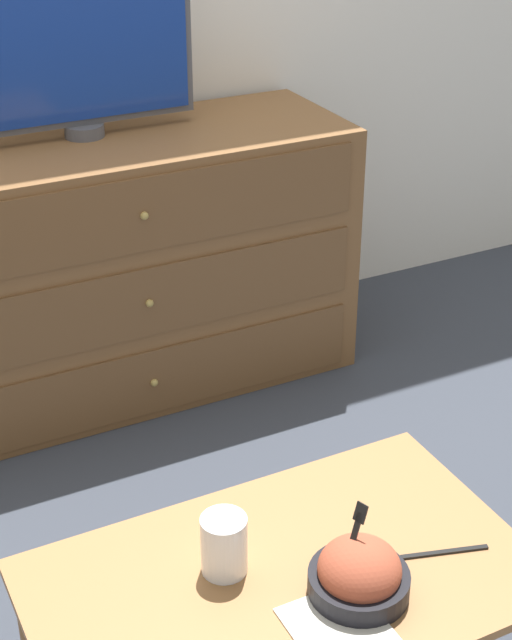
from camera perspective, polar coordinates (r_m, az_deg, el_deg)
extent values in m
plane|color=#383D47|center=(3.56, -11.08, -1.66)|extent=(12.00, 12.00, 0.00)
cube|color=brown|center=(3.15, -7.99, 3.04)|extent=(1.48, 0.52, 0.84)
cube|color=brown|center=(3.06, -5.98, -3.59)|extent=(1.36, 0.01, 0.22)
sphere|color=tan|center=(3.05, -5.94, -3.65)|extent=(0.02, 0.02, 0.02)
cube|color=brown|center=(2.92, -6.26, 1.03)|extent=(1.36, 0.01, 0.22)
sphere|color=tan|center=(2.92, -6.21, 0.99)|extent=(0.02, 0.02, 0.02)
cube|color=brown|center=(2.80, -6.56, 6.09)|extent=(1.36, 0.01, 0.22)
sphere|color=tan|center=(2.80, -6.51, 6.04)|extent=(0.02, 0.02, 0.02)
cylinder|color=#515156|center=(3.03, -9.95, 10.81)|extent=(0.12, 0.12, 0.04)
cube|color=#515156|center=(2.98, -10.40, 15.22)|extent=(0.70, 0.04, 0.44)
cube|color=navy|center=(2.96, -10.27, 15.13)|extent=(0.66, 0.01, 0.40)
cube|color=#9E6B3D|center=(1.88, 1.64, -14.93)|extent=(0.93, 0.56, 0.02)
cylinder|color=brown|center=(2.37, 8.08, -12.10)|extent=(0.04, 0.04, 0.46)
cylinder|color=black|center=(1.84, 5.99, -14.97)|extent=(0.19, 0.19, 0.04)
ellipsoid|color=#AD4C33|center=(1.82, 6.04, -14.23)|extent=(0.15, 0.15, 0.11)
cube|color=black|center=(1.81, 5.51, -13.12)|extent=(0.05, 0.03, 0.14)
cube|color=black|center=(1.78, 6.11, -11.09)|extent=(0.02, 0.03, 0.04)
cylinder|color=beige|center=(1.87, -1.86, -13.45)|extent=(0.08, 0.08, 0.07)
cylinder|color=white|center=(1.85, -1.87, -12.92)|extent=(0.09, 0.09, 0.12)
cube|color=silver|center=(1.79, 4.71, -17.28)|extent=(0.17, 0.17, 0.00)
cube|color=black|center=(1.95, 10.91, -13.12)|extent=(0.17, 0.06, 0.01)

